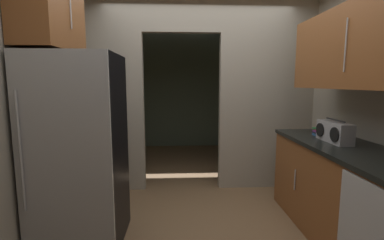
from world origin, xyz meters
TOP-DOWN VIEW (x-y plane):
  - ground at (0.00, 0.00)m, footprint 20.00×20.00m
  - kitchen_partition at (0.08, 1.34)m, footprint 3.19×0.12m
  - adjoining_room_shell at (0.00, 3.17)m, footprint 3.19×2.71m
  - refrigerator at (-1.19, 0.06)m, footprint 0.75×0.74m
  - lower_cabinet_run at (1.26, -0.21)m, footprint 0.67×2.16m
  - upper_cabinet_counterside at (1.26, -0.21)m, footprint 0.36×1.94m
  - boombox at (1.22, 0.11)m, footprint 0.15×0.43m
  - book_stack at (1.26, 0.42)m, footprint 0.13×0.17m

SIDE VIEW (x-z plane):
  - ground at x=0.00m, z-range 0.00..0.00m
  - lower_cabinet_run at x=1.26m, z-range 0.00..0.92m
  - refrigerator at x=-1.19m, z-range 0.00..1.74m
  - book_stack at x=1.26m, z-range 0.91..1.00m
  - boombox at x=1.22m, z-range 0.90..1.13m
  - adjoining_room_shell at x=0.00m, z-range 0.00..2.77m
  - kitchen_partition at x=0.08m, z-range 0.11..2.88m
  - upper_cabinet_counterside at x=1.26m, z-range 1.43..2.15m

